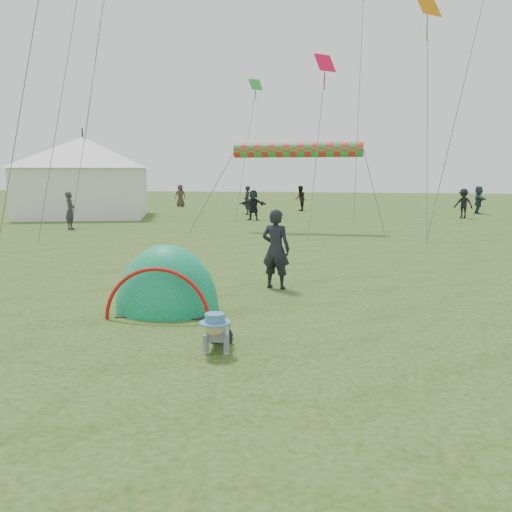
% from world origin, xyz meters
% --- Properties ---
extents(ground, '(140.00, 140.00, 0.00)m').
position_xyz_m(ground, '(0.00, 0.00, 0.00)').
color(ground, '#1F440E').
extents(crawling_toddler, '(0.66, 0.86, 0.61)m').
position_xyz_m(crawling_toddler, '(0.85, -0.47, 0.30)').
color(crawling_toddler, black).
rests_on(crawling_toddler, ground).
extents(popup_tent, '(2.06, 1.77, 2.44)m').
position_xyz_m(popup_tent, '(-0.71, 1.60, 0.00)').
color(popup_tent, '#007731').
rests_on(popup_tent, ground).
extents(standing_adult, '(0.70, 0.53, 1.73)m').
position_xyz_m(standing_adult, '(0.83, 4.07, 0.86)').
color(standing_adult, black).
rests_on(standing_adult, ground).
extents(event_marquee, '(9.16, 9.16, 4.92)m').
position_xyz_m(event_marquee, '(-13.89, 22.36, 2.46)').
color(event_marquee, white).
rests_on(event_marquee, ground).
extents(crowd_person_0, '(0.64, 0.75, 1.75)m').
position_xyz_m(crowd_person_0, '(-5.08, 26.09, 0.88)').
color(crowd_person_0, black).
rests_on(crowd_person_0, ground).
extents(crowd_person_1, '(0.78, 0.93, 1.69)m').
position_xyz_m(crowd_person_1, '(-2.39, 30.16, 0.85)').
color(crowd_person_1, black).
rests_on(crowd_person_1, ground).
extents(crowd_person_2, '(1.02, 0.59, 1.63)m').
position_xyz_m(crowd_person_2, '(-17.89, 31.41, 0.81)').
color(crowd_person_2, '#2D3649').
rests_on(crowd_person_2, ground).
extents(crowd_person_3, '(1.23, 1.04, 1.66)m').
position_xyz_m(crowd_person_3, '(7.46, 25.86, 0.83)').
color(crowd_person_3, black).
rests_on(crowd_person_3, ground).
extents(crowd_person_4, '(0.98, 0.89, 1.68)m').
position_xyz_m(crowd_person_4, '(-12.04, 33.31, 0.84)').
color(crowd_person_4, '#3F2F26').
rests_on(crowd_person_4, ground).
extents(crowd_person_5, '(1.52, 0.54, 1.63)m').
position_xyz_m(crowd_person_5, '(-3.78, 22.07, 0.81)').
color(crowd_person_5, black).
rests_on(crowd_person_5, ground).
extents(crowd_person_8, '(1.02, 1.01, 1.73)m').
position_xyz_m(crowd_person_8, '(-12.53, 21.66, 0.87)').
color(crowd_person_8, black).
rests_on(crowd_person_8, ground).
extents(crowd_person_9, '(0.95, 1.24, 1.70)m').
position_xyz_m(crowd_person_9, '(-21.07, 32.84, 0.85)').
color(crowd_person_9, '#20222A').
rests_on(crowd_person_9, ground).
extents(crowd_person_11, '(0.69, 1.66, 1.74)m').
position_xyz_m(crowd_person_11, '(8.87, 29.90, 0.87)').
color(crowd_person_11, '#263D48').
rests_on(crowd_person_11, ground).
extents(crowd_person_12, '(0.56, 0.70, 1.69)m').
position_xyz_m(crowd_person_12, '(-10.65, 15.21, 0.85)').
color(crowd_person_12, '#303036').
rests_on(crowd_person_12, ground).
extents(rainbow_tube_kite, '(5.54, 0.64, 0.64)m').
position_xyz_m(rainbow_tube_kite, '(-0.58, 16.60, 3.49)').
color(rainbow_tube_kite, red).
extents(diamond_kite_3, '(0.86, 0.86, 0.70)m').
position_xyz_m(diamond_kite_3, '(-4.79, 27.19, 7.90)').
color(diamond_kite_3, green).
extents(diamond_kite_6, '(0.98, 0.98, 0.80)m').
position_xyz_m(diamond_kite_6, '(0.37, 18.10, 7.32)').
color(diamond_kite_6, '#E6093D').
extents(diamond_kite_7, '(1.27, 1.27, 1.04)m').
position_xyz_m(diamond_kite_7, '(4.64, 18.15, 9.52)').
color(diamond_kite_7, orange).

